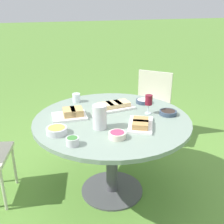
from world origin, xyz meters
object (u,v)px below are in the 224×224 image
dining_table (112,130)px  water_pitcher (100,117)px  wine_glass (149,101)px  handbag (101,125)px  chair_near_left (152,101)px

dining_table → water_pitcher: 0.31m
wine_glass → handbag: size_ratio=0.48×
dining_table → water_pitcher: size_ratio=6.95×
dining_table → handbag: bearing=-9.3°
handbag → water_pitcher: bearing=165.7°
dining_table → handbag: (1.22, -0.20, -0.53)m
wine_glass → handbag: (1.20, 0.15, -0.77)m
dining_table → water_pitcher: (-0.16, 0.15, 0.22)m
chair_near_left → handbag: (0.29, 0.60, -0.40)m
chair_near_left → handbag: size_ratio=2.42×
chair_near_left → water_pitcher: 1.49m
wine_glass → handbag: bearing=7.0°
dining_table → handbag: 1.34m
water_pitcher → dining_table: bearing=-43.1°
handbag → chair_near_left: bearing=-115.9°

